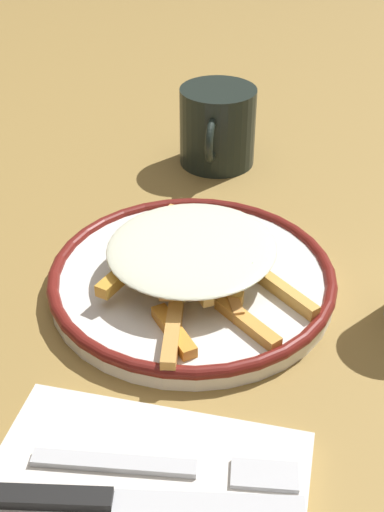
{
  "coord_description": "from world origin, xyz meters",
  "views": [
    {
      "loc": [
        0.48,
        0.08,
        0.38
      ],
      "look_at": [
        0.0,
        0.0,
        0.04
      ],
      "focal_mm": 46.84,
      "sensor_mm": 36.0,
      "label": 1
    }
  ],
  "objects": [
    {
      "name": "ground_plane",
      "position": [
        0.0,
        0.0,
        0.0
      ],
      "size": [
        2.6,
        2.6,
        0.0
      ],
      "primitive_type": "plane",
      "color": "olive"
    },
    {
      "name": "plate",
      "position": [
        0.0,
        0.0,
        0.01
      ],
      "size": [
        0.26,
        0.26,
        0.02
      ],
      "color": "silver",
      "rests_on": "ground_plane"
    },
    {
      "name": "fries_heap",
      "position": [
        0.0,
        0.0,
        0.04
      ],
      "size": [
        0.24,
        0.22,
        0.04
      ],
      "color": "#CA9044",
      "rests_on": "plate"
    },
    {
      "name": "napkin",
      "position": [
        0.24,
        0.01,
        0.01
      ],
      "size": [
        0.17,
        0.22,
        0.01
      ],
      "primitive_type": "cube",
      "rotation": [
        0.0,
        0.0,
        -0.05
      ],
      "color": "silver",
      "rests_on": "ground_plane"
    },
    {
      "name": "fork",
      "position": [
        0.21,
        0.02,
        0.01
      ],
      "size": [
        0.03,
        0.18,
        0.01
      ],
      "color": "silver",
      "rests_on": "napkin"
    },
    {
      "name": "knife",
      "position": [
        0.24,
        -0.01,
        0.01
      ],
      "size": [
        0.04,
        0.21,
        0.01
      ],
      "color": "black",
      "rests_on": "napkin"
    },
    {
      "name": "coffee_mug",
      "position": [
        -0.25,
        -0.01,
        0.05
      ],
      "size": [
        0.12,
        0.09,
        0.09
      ],
      "color": "black",
      "rests_on": "ground_plane"
    }
  ]
}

